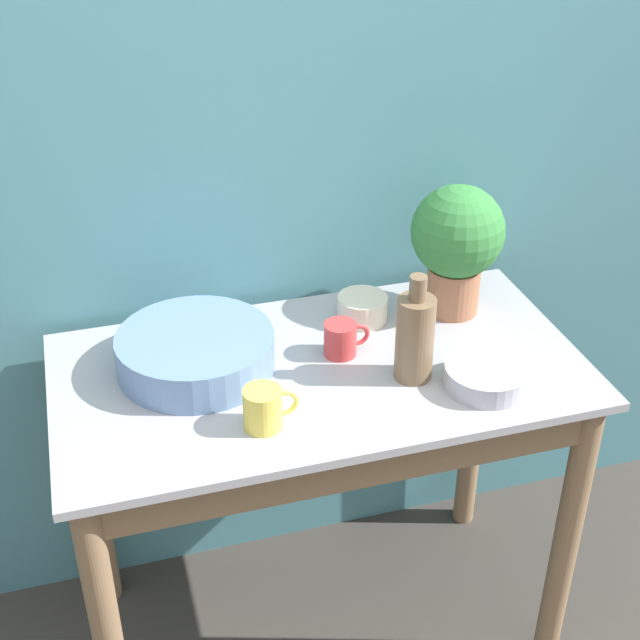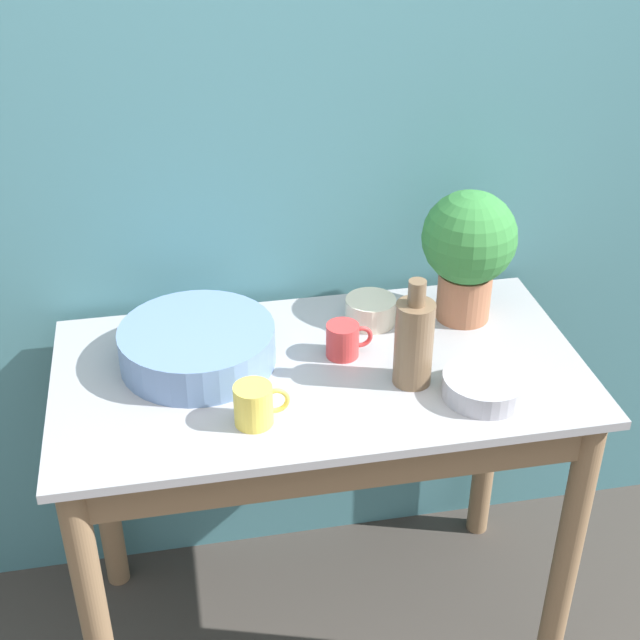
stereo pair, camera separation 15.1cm
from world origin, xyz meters
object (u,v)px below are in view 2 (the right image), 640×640
(bowl_wash_large, at_px, (197,345))
(mug_red, at_px, (344,340))
(bottle_tall, at_px, (414,341))
(bowl_small_cream, at_px, (371,311))
(mug_yellow, at_px, (255,405))
(potted_plant, at_px, (469,247))
(bowl_small_steel, at_px, (485,386))

(bowl_wash_large, bearing_deg, mug_red, -5.72)
(bottle_tall, relative_size, bowl_small_cream, 2.05)
(bowl_wash_large, relative_size, bottle_tall, 1.40)
(mug_yellow, bearing_deg, potted_plant, 30.23)
(potted_plant, bearing_deg, mug_yellow, -149.77)
(potted_plant, height_order, mug_yellow, potted_plant)
(potted_plant, bearing_deg, mug_red, -160.91)
(bowl_small_steel, bearing_deg, potted_plant, 79.67)
(mug_red, height_order, mug_yellow, mug_yellow)
(bowl_wash_large, xyz_separation_m, mug_red, (0.32, -0.03, -0.00))
(bowl_small_cream, bearing_deg, bowl_small_steel, -63.42)
(bottle_tall, height_order, bowl_small_steel, bottle_tall)
(mug_yellow, bearing_deg, bowl_small_steel, 0.19)
(bottle_tall, relative_size, mug_red, 2.32)
(mug_yellow, relative_size, bowl_small_cream, 0.95)
(mug_yellow, xyz_separation_m, bowl_small_steel, (0.47, 0.00, -0.02))
(bottle_tall, bearing_deg, mug_red, 133.90)
(bowl_wash_large, distance_m, bowl_small_steel, 0.61)
(mug_yellow, distance_m, bowl_small_steel, 0.47)
(potted_plant, relative_size, mug_yellow, 2.83)
(potted_plant, bearing_deg, bowl_small_steel, -100.33)
(bottle_tall, bearing_deg, bowl_small_cream, 96.70)
(potted_plant, xyz_separation_m, mug_red, (-0.31, -0.11, -0.15))
(bottle_tall, distance_m, mug_red, 0.18)
(mug_yellow, bearing_deg, mug_red, 42.42)
(potted_plant, relative_size, bowl_wash_large, 0.94)
(bowl_wash_large, bearing_deg, bowl_small_cream, 12.82)
(bowl_small_cream, distance_m, bowl_small_steel, 0.36)
(potted_plant, distance_m, bottle_tall, 0.31)
(mug_red, bearing_deg, bowl_small_cream, 53.86)
(potted_plant, height_order, bowl_wash_large, potted_plant)
(potted_plant, height_order, bowl_small_steel, potted_plant)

